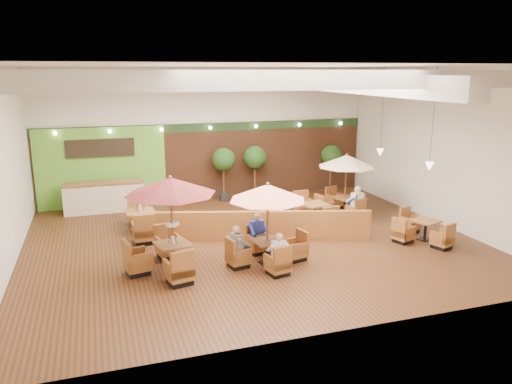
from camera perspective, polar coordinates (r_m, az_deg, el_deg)
name	(u,v)px	position (r m, az deg, el deg)	size (l,w,h in m)	color
room	(248,124)	(16.57, -0.94, 7.72)	(14.04, 14.00, 5.52)	#381E0F
service_counter	(104,197)	(20.21, -16.96, -0.56)	(3.00, 0.75, 1.18)	beige
booth_divider	(263,226)	(16.13, 0.79, -3.88)	(6.99, 0.18, 0.97)	brown
table_0	(169,204)	(13.53, -9.94, -1.31)	(2.58, 2.70, 2.66)	brown
table_1	(268,208)	(13.88, 1.33, -1.87)	(2.39, 2.39, 2.37)	brown
table_2	(345,171)	(19.04, 10.13, 2.43)	(2.27, 2.38, 2.35)	brown
table_3	(141,219)	(17.20, -13.04, -3.05)	(0.93, 2.72, 1.59)	brown
table_4	(419,231)	(16.97, 18.12, -4.29)	(1.66, 2.36, 0.84)	brown
table_5	(315,214)	(17.93, 6.71, -2.54)	(0.95, 2.62, 0.96)	brown
topiary_0	(224,162)	(20.79, -3.73, 3.49)	(0.97, 0.97, 2.25)	black
topiary_1	(255,159)	(21.16, -0.14, 3.75)	(0.98, 0.98, 2.27)	black
topiary_2	(331,157)	(22.52, 8.58, 3.94)	(0.92, 0.92, 2.14)	black
diner_0	(278,249)	(13.38, 2.54, -6.51)	(0.37, 0.31, 0.74)	silver
diner_1	(258,229)	(14.92, 0.21, -4.29)	(0.40, 0.33, 0.77)	#2638A8
diner_2	(238,242)	(13.90, -2.07, -5.70)	(0.38, 0.42, 0.76)	slate
diner_3	(356,200)	(18.54, 11.38, -0.96)	(0.42, 0.38, 0.77)	#2638A8
diner_4	(356,200)	(18.54, 11.38, -0.88)	(0.44, 0.37, 0.84)	silver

